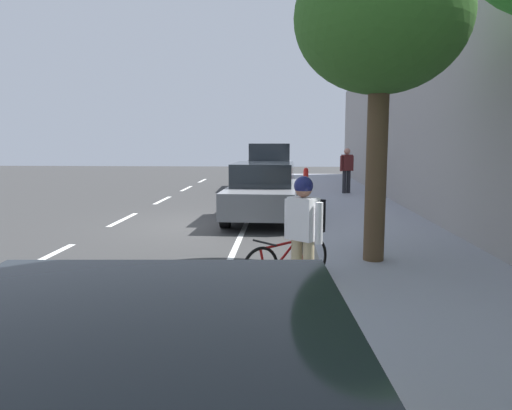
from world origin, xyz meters
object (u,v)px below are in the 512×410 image
(fire_hydrant, at_px, (306,177))
(pedestrian_on_phone, at_px, (347,168))
(street_tree_mid_block, at_px, (381,20))
(parked_sedan_grey_second, at_px, (263,192))
(cyclist_with_backpack, at_px, (305,225))
(parked_suv_silver_mid, at_px, (269,165))
(bicycle_at_curb, at_px, (287,263))

(fire_hydrant, bearing_deg, pedestrian_on_phone, -56.51)
(street_tree_mid_block, xyz_separation_m, fire_hydrant, (-0.55, 12.53, -3.42))
(parked_sedan_grey_second, height_order, street_tree_mid_block, street_tree_mid_block)
(cyclist_with_backpack, bearing_deg, parked_sedan_grey_second, 97.26)
(cyclist_with_backpack, bearing_deg, fire_hydrant, 87.26)
(parked_suv_silver_mid, bearing_deg, cyclist_with_backpack, -86.43)
(street_tree_mid_block, bearing_deg, bicycle_at_curb, -140.21)
(parked_sedan_grey_second, bearing_deg, bicycle_at_curb, -84.27)
(parked_suv_silver_mid, relative_size, street_tree_mid_block, 0.94)
(parked_suv_silver_mid, xyz_separation_m, cyclist_with_backpack, (0.92, -14.80, -0.03))
(bicycle_at_curb, bearing_deg, street_tree_mid_block, 39.79)
(parked_sedan_grey_second, distance_m, cyclist_with_backpack, 6.50)
(cyclist_with_backpack, xyz_separation_m, street_tree_mid_block, (1.23, 1.63, 2.97))
(parked_sedan_grey_second, height_order, parked_suv_silver_mid, parked_suv_silver_mid)
(cyclist_with_backpack, distance_m, fire_hydrant, 14.19)
(pedestrian_on_phone, bearing_deg, cyclist_with_backpack, -100.02)
(parked_sedan_grey_second, height_order, cyclist_with_backpack, cyclist_with_backpack)
(cyclist_with_backpack, relative_size, fire_hydrant, 1.96)
(pedestrian_on_phone, xyz_separation_m, fire_hydrant, (-1.44, 2.18, -0.54))
(cyclist_with_backpack, bearing_deg, parked_suv_silver_mid, 93.57)
(bicycle_at_curb, distance_m, pedestrian_on_phone, 11.81)
(bicycle_at_curb, relative_size, street_tree_mid_block, 0.25)
(bicycle_at_curb, height_order, street_tree_mid_block, street_tree_mid_block)
(street_tree_mid_block, bearing_deg, parked_sedan_grey_second, 113.05)
(parked_sedan_grey_second, xyz_separation_m, fire_hydrant, (1.50, 7.72, -0.20))
(street_tree_mid_block, distance_m, fire_hydrant, 13.00)
(fire_hydrant, bearing_deg, cyclist_with_backpack, -92.74)
(bicycle_at_curb, height_order, pedestrian_on_phone, pedestrian_on_phone)
(parked_sedan_grey_second, bearing_deg, parked_suv_silver_mid, 90.71)
(parked_sedan_grey_second, bearing_deg, street_tree_mid_block, -66.95)
(parked_sedan_grey_second, bearing_deg, pedestrian_on_phone, 62.06)
(parked_suv_silver_mid, relative_size, pedestrian_on_phone, 2.80)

